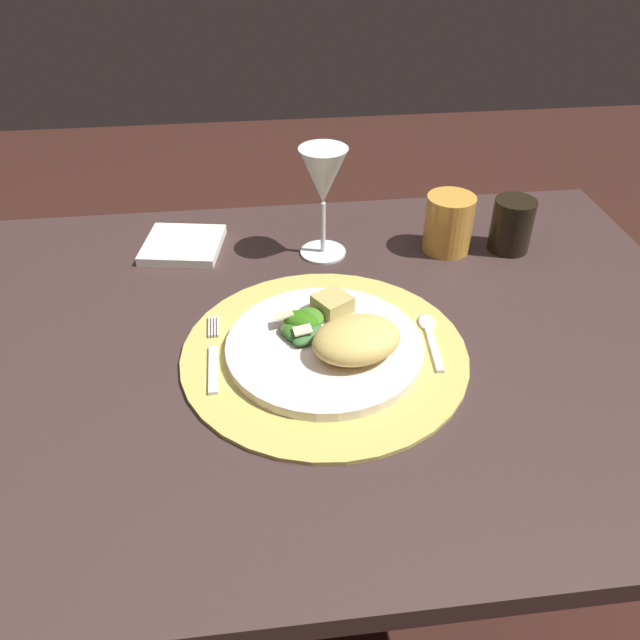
# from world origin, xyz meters

# --- Properties ---
(ground_plane) EXTENTS (6.00, 6.00, 0.00)m
(ground_plane) POSITION_xyz_m (0.00, 0.00, 0.00)
(ground_plane) COLOR #361B15
(dining_table) EXTENTS (1.23, 0.80, 0.74)m
(dining_table) POSITION_xyz_m (0.00, 0.00, 0.62)
(dining_table) COLOR #3A2927
(dining_table) RESTS_ON ground
(placemat) EXTENTS (0.38, 0.38, 0.01)m
(placemat) POSITION_xyz_m (0.05, -0.04, 0.75)
(placemat) COLOR tan
(placemat) RESTS_ON dining_table
(dinner_plate) EXTENTS (0.26, 0.26, 0.01)m
(dinner_plate) POSITION_xyz_m (0.05, -0.04, 0.76)
(dinner_plate) COLOR silver
(dinner_plate) RESTS_ON placemat
(pasta_serving) EXTENTS (0.13, 0.12, 0.04)m
(pasta_serving) POSITION_xyz_m (0.09, -0.07, 0.79)
(pasta_serving) COLOR #DFBB61
(pasta_serving) RESTS_ON dinner_plate
(salad_greens) EXTENTS (0.08, 0.09, 0.02)m
(salad_greens) POSITION_xyz_m (0.02, -0.01, 0.77)
(salad_greens) COLOR #2F6420
(salad_greens) RESTS_ON dinner_plate
(bread_piece) EXTENTS (0.06, 0.06, 0.02)m
(bread_piece) POSITION_xyz_m (0.07, 0.03, 0.78)
(bread_piece) COLOR tan
(bread_piece) RESTS_ON dinner_plate
(fork) EXTENTS (0.02, 0.16, 0.00)m
(fork) POSITION_xyz_m (-0.10, -0.04, 0.75)
(fork) COLOR silver
(fork) RESTS_ON placemat
(spoon) EXTENTS (0.03, 0.13, 0.01)m
(spoon) POSITION_xyz_m (0.20, -0.02, 0.75)
(spoon) COLOR silver
(spoon) RESTS_ON placemat
(napkin) EXTENTS (0.14, 0.14, 0.01)m
(napkin) POSITION_xyz_m (-0.15, 0.26, 0.75)
(napkin) COLOR white
(napkin) RESTS_ON dining_table
(wine_glass) EXTENTS (0.08, 0.08, 0.18)m
(wine_glass) POSITION_xyz_m (0.08, 0.22, 0.87)
(wine_glass) COLOR silver
(wine_glass) RESTS_ON dining_table
(amber_tumbler) EXTENTS (0.08, 0.08, 0.09)m
(amber_tumbler) POSITION_xyz_m (0.28, 0.21, 0.79)
(amber_tumbler) COLOR gold
(amber_tumbler) RESTS_ON dining_table
(dark_tumbler) EXTENTS (0.07, 0.07, 0.09)m
(dark_tumbler) POSITION_xyz_m (0.39, 0.20, 0.79)
(dark_tumbler) COLOR black
(dark_tumbler) RESTS_ON dining_table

